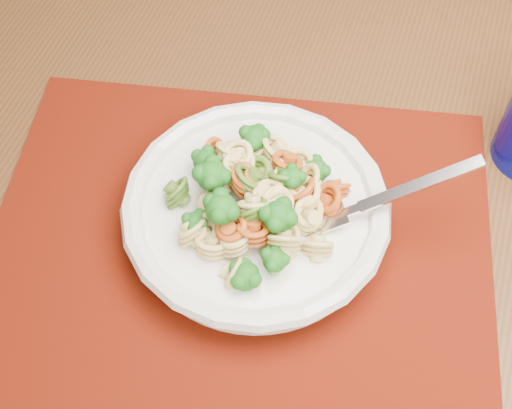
# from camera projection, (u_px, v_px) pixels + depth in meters

# --- Properties ---
(dining_table) EXTENTS (1.33, 0.88, 0.78)m
(dining_table) POSITION_uv_depth(u_px,v_px,m) (328.00, 261.00, 0.78)
(dining_table) COLOR #4B2C15
(dining_table) RESTS_ON ground
(placemat) EXTENTS (0.51, 0.42, 0.00)m
(placemat) POSITION_uv_depth(u_px,v_px,m) (239.00, 242.00, 0.65)
(placemat) COLOR #4D0C03
(placemat) RESTS_ON dining_table
(pasta_bowl) EXTENTS (0.24, 0.24, 0.05)m
(pasta_bowl) POSITION_uv_depth(u_px,v_px,m) (256.00, 212.00, 0.64)
(pasta_bowl) COLOR beige
(pasta_bowl) RESTS_ON placemat
(pasta_broccoli_heap) EXTENTS (0.21, 0.21, 0.06)m
(pasta_broccoli_heap) POSITION_uv_depth(u_px,v_px,m) (256.00, 201.00, 0.62)
(pasta_broccoli_heap) COLOR tan
(pasta_broccoli_heap) RESTS_ON pasta_bowl
(fork) EXTENTS (0.17, 0.11, 0.08)m
(fork) POSITION_uv_depth(u_px,v_px,m) (332.00, 218.00, 0.61)
(fork) COLOR silver
(fork) RESTS_ON pasta_bowl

